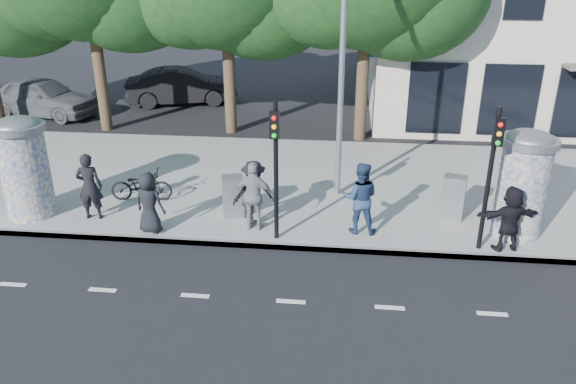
# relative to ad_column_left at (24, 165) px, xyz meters

# --- Properties ---
(ground) EXTENTS (120.00, 120.00, 0.00)m
(ground) POSITION_rel_ad_column_left_xyz_m (7.20, -4.50, -1.54)
(ground) COLOR black
(ground) RESTS_ON ground
(sidewalk) EXTENTS (40.00, 8.00, 0.15)m
(sidewalk) POSITION_rel_ad_column_left_xyz_m (7.20, 3.00, -1.46)
(sidewalk) COLOR gray
(sidewalk) RESTS_ON ground
(curb) EXTENTS (40.00, 0.10, 0.16)m
(curb) POSITION_rel_ad_column_left_xyz_m (7.20, -0.95, -1.46)
(curb) COLOR slate
(curb) RESTS_ON ground
(lane_dash_far) EXTENTS (32.00, 0.12, 0.01)m
(lane_dash_far) POSITION_rel_ad_column_left_xyz_m (7.20, -3.10, -1.53)
(lane_dash_far) COLOR silver
(lane_dash_far) RESTS_ON ground
(ad_column_left) EXTENTS (1.36, 1.36, 2.65)m
(ad_column_left) POSITION_rel_ad_column_left_xyz_m (0.00, 0.00, 0.00)
(ad_column_left) COLOR beige
(ad_column_left) RESTS_ON sidewalk
(ad_column_right) EXTENTS (1.36, 1.36, 2.65)m
(ad_column_right) POSITION_rel_ad_column_left_xyz_m (12.40, 0.20, 0.00)
(ad_column_right) COLOR beige
(ad_column_right) RESTS_ON sidewalk
(traffic_pole_near) EXTENTS (0.22, 0.31, 3.40)m
(traffic_pole_near) POSITION_rel_ad_column_left_xyz_m (6.60, -0.71, 0.69)
(traffic_pole_near) COLOR black
(traffic_pole_near) RESTS_ON sidewalk
(traffic_pole_far) EXTENTS (0.22, 0.31, 3.40)m
(traffic_pole_far) POSITION_rel_ad_column_left_xyz_m (11.40, -0.71, 0.69)
(traffic_pole_far) COLOR black
(traffic_pole_far) RESTS_ON sidewalk
(street_lamp) EXTENTS (0.25, 0.93, 8.00)m
(street_lamp) POSITION_rel_ad_column_left_xyz_m (8.00, 2.13, 3.26)
(street_lamp) COLOR slate
(street_lamp) RESTS_ON sidewalk
(ped_a) EXTENTS (0.85, 0.66, 1.55)m
(ped_a) POSITION_rel_ad_column_left_xyz_m (3.47, -0.65, -0.61)
(ped_a) COLOR black
(ped_a) RESTS_ON sidewalk
(ped_b) EXTENTS (0.70, 0.50, 1.77)m
(ped_b) POSITION_rel_ad_column_left_xyz_m (1.70, -0.06, -0.50)
(ped_b) COLOR black
(ped_b) RESTS_ON sidewalk
(ped_c) EXTENTS (0.92, 0.73, 1.82)m
(ped_c) POSITION_rel_ad_column_left_xyz_m (8.59, -0.11, -0.48)
(ped_c) COLOR navy
(ped_c) RESTS_ON sidewalk
(ped_d) EXTENTS (1.23, 0.96, 1.67)m
(ped_d) POSITION_rel_ad_column_left_xyz_m (5.93, 0.13, -0.55)
(ped_d) COLOR black
(ped_d) RESTS_ON sidewalk
(ped_e) EXTENTS (1.08, 0.68, 1.76)m
(ped_e) POSITION_rel_ad_column_left_xyz_m (6.00, -0.23, -0.51)
(ped_e) COLOR gray
(ped_e) RESTS_ON sidewalk
(ped_f) EXTENTS (1.54, 0.83, 1.58)m
(ped_f) POSITION_rel_ad_column_left_xyz_m (12.00, -0.65, -0.60)
(ped_f) COLOR black
(ped_f) RESTS_ON sidewalk
(bicycle) EXTENTS (0.78, 1.75, 0.89)m
(bicycle) POSITION_rel_ad_column_left_xyz_m (2.59, 1.15, -0.94)
(bicycle) COLOR black
(bicycle) RESTS_ON sidewalk
(cabinet_left) EXTENTS (0.62, 0.52, 1.13)m
(cabinet_left) POSITION_rel_ad_column_left_xyz_m (5.33, 0.42, -0.82)
(cabinet_left) COLOR gray
(cabinet_left) RESTS_ON sidewalk
(cabinet_right) EXTENTS (0.65, 0.54, 1.17)m
(cabinet_right) POSITION_rel_ad_column_left_xyz_m (11.01, 0.93, -0.80)
(cabinet_right) COLOR slate
(cabinet_right) RESTS_ON sidewalk
(car_left) EXTENTS (2.97, 5.15, 1.65)m
(car_left) POSITION_rel_ad_column_left_xyz_m (-4.75, 9.65, -0.71)
(car_left) COLOR #53555A
(car_left) RESTS_ON ground
(car_mid) EXTENTS (3.01, 5.25, 1.64)m
(car_mid) POSITION_rel_ad_column_left_xyz_m (0.60, 12.22, -0.72)
(car_mid) COLOR black
(car_mid) RESTS_ON ground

